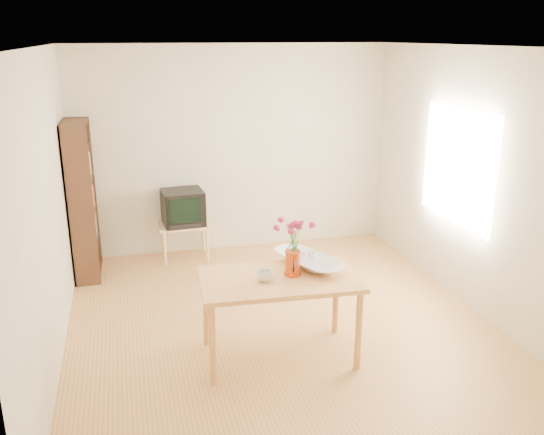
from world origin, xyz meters
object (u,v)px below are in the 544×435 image
object	(u,v)px
mug	(264,276)
bowl	(308,240)
pitcher	(293,264)
television	(183,207)
table	(279,287)

from	to	relation	value
mug	bowl	bearing A→B (deg)	-158.57
pitcher	television	distance (m)	2.61
bowl	television	distance (m)	2.52
table	pitcher	distance (m)	0.22
television	bowl	bearing A→B (deg)	-74.23
pitcher	bowl	bearing A→B (deg)	54.15
mug	television	xyz separation A→B (m)	(-0.40, 2.58, -0.12)
pitcher	television	bearing A→B (deg)	116.19
pitcher	mug	distance (m)	0.27
television	pitcher	bearing A→B (deg)	-79.43
table	mug	distance (m)	0.20
mug	bowl	xyz separation A→B (m)	(0.45, 0.23, 0.19)
pitcher	bowl	xyz separation A→B (m)	(0.19, 0.17, 0.13)
table	bowl	distance (m)	0.49
mug	pitcher	bearing A→B (deg)	-173.09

